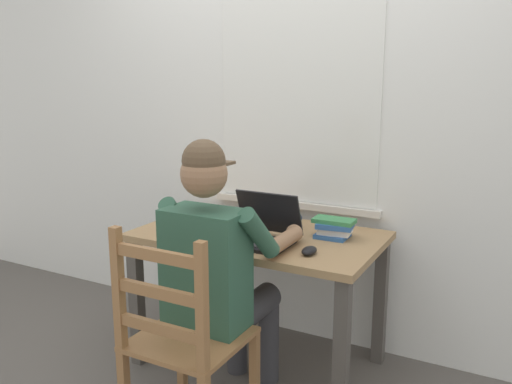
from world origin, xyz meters
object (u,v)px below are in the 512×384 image
coffee_mug_white (174,225)px  book_stack_main (334,228)px  desk (259,253)px  laptop (260,230)px  coffee_mug_dark (289,218)px  landscape_photo_print (246,219)px  computer_mouse (309,251)px  seated_person (219,266)px  wooden_chair (182,341)px

coffee_mug_white → book_stack_main: coffee_mug_white is taller
desk → book_stack_main: size_ratio=6.02×
laptop → coffee_mug_dark: laptop is taller
landscape_photo_print → coffee_mug_dark: bearing=-4.8°
laptop → book_stack_main: laptop is taller
desk → landscape_photo_print: size_ratio=9.25×
coffee_mug_white → laptop: bearing=15.1°
desk → coffee_mug_white: (-0.35, -0.23, 0.16)m
computer_mouse → laptop: bearing=165.2°
desk → computer_mouse: size_ratio=12.03×
laptop → seated_person: bearing=-96.1°
computer_mouse → book_stack_main: 0.29m
seated_person → computer_mouse: bearing=37.1°
coffee_mug_white → coffee_mug_dark: coffee_mug_white is taller
desk → wooden_chair: (0.03, -0.71, -0.15)m
desk → coffee_mug_white: size_ratio=10.37×
desk → coffee_mug_white: bearing=-147.1°
desk → landscape_photo_print: (-0.18, 0.19, 0.11)m
desk → seated_person: (0.03, -0.43, 0.07)m
book_stack_main → landscape_photo_print: (-0.54, 0.09, -0.05)m
wooden_chair → landscape_photo_print: bearing=103.7°
seated_person → landscape_photo_print: (-0.22, 0.62, 0.03)m
book_stack_main → laptop: bearing=-143.4°
wooden_chair → coffee_mug_white: bearing=129.1°
desk → wooden_chair: bearing=-87.2°
wooden_chair → landscape_photo_print: wooden_chair is taller
computer_mouse → coffee_mug_white: coffee_mug_white is taller
wooden_chair → book_stack_main: 0.92m
wooden_chair → laptop: (0.03, 0.59, 0.31)m
seated_person → wooden_chair: 0.36m
book_stack_main → landscape_photo_print: 0.55m
computer_mouse → landscape_photo_print: (-0.54, 0.38, -0.02)m
wooden_chair → book_stack_main: wooden_chair is taller
wooden_chair → desk: bearing=92.8°
computer_mouse → book_stack_main: bearing=88.2°
book_stack_main → landscape_photo_print: book_stack_main is taller
laptop → coffee_mug_white: (-0.42, -0.11, 0.00)m
coffee_mug_white → seated_person: bearing=-27.1°
desk → computer_mouse: bearing=-28.3°
landscape_photo_print → desk: bearing=-47.4°
seated_person → coffee_mug_dark: 0.61m
desk → laptop: laptop is taller
wooden_chair → coffee_mug_white: wooden_chair is taller
computer_mouse → book_stack_main: book_stack_main is taller
wooden_chair → laptop: 0.67m
coffee_mug_dark → computer_mouse: bearing=-54.1°
laptop → book_stack_main: bearing=36.6°
computer_mouse → coffee_mug_white: 0.71m
desk → landscape_photo_print: 0.29m
laptop → book_stack_main: size_ratio=1.65×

